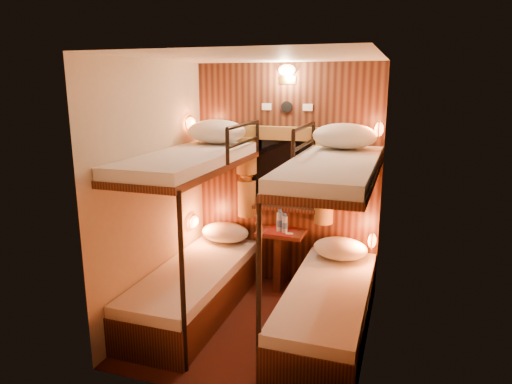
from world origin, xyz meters
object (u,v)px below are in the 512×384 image
(bunk_left, at_px, (194,258))
(table, at_px, (281,252))
(bottle_right, at_px, (280,222))
(bunk_right, at_px, (329,275))
(bottle_left, at_px, (285,224))

(bunk_left, xyz_separation_m, table, (0.65, 0.78, -0.14))
(bunk_left, relative_size, bottle_right, 7.81)
(bunk_right, height_order, bottle_left, bunk_right)
(bunk_left, relative_size, bottle_left, 9.03)
(bunk_right, xyz_separation_m, bottle_right, (-0.66, 0.77, 0.20))
(bunk_left, xyz_separation_m, bottle_right, (0.64, 0.77, 0.20))
(bunk_left, bearing_deg, bunk_right, 0.00)
(bunk_right, distance_m, bottle_left, 0.97)
(bunk_left, height_order, bottle_left, bunk_left)
(bunk_right, bearing_deg, bunk_left, 180.00)
(table, bearing_deg, bottle_left, -35.29)
(bunk_right, distance_m, bottle_right, 1.03)
(bunk_left, distance_m, bottle_right, 1.01)
(bunk_right, bearing_deg, table, 129.67)
(bunk_left, bearing_deg, table, 50.33)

